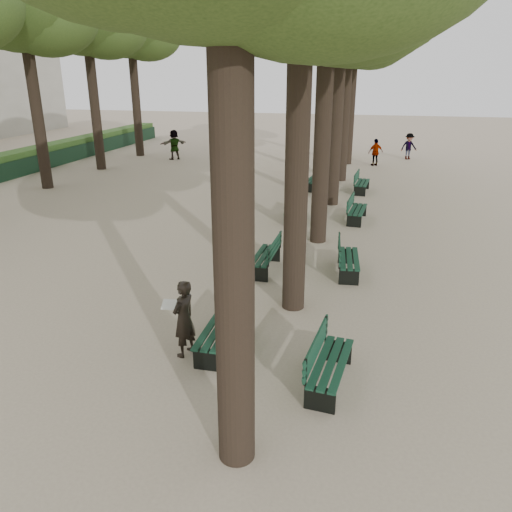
# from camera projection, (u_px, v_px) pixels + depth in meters

# --- Properties ---
(ground) EXTENTS (120.00, 120.00, 0.00)m
(ground) POSITION_uv_depth(u_px,v_px,m) (188.00, 367.00, 9.38)
(ground) COLOR tan
(ground) RESTS_ON ground
(tree_central_3) EXTENTS (6.00, 6.00, 9.95)m
(tree_central_3) POSITION_uv_depth(u_px,v_px,m) (343.00, 1.00, 18.26)
(tree_central_3) COLOR #33261C
(tree_central_3) RESTS_ON ground
(tree_central_4) EXTENTS (6.00, 6.00, 9.95)m
(tree_central_4) POSITION_uv_depth(u_px,v_px,m) (350.00, 15.00, 22.82)
(tree_central_4) COLOR #33261C
(tree_central_4) RESTS_ON ground
(tree_central_5) EXTENTS (6.00, 6.00, 9.95)m
(tree_central_5) POSITION_uv_depth(u_px,v_px,m) (356.00, 24.00, 27.38)
(tree_central_5) COLOR #33261C
(tree_central_5) RESTS_ON ground
(tree_far_4) EXTENTS (6.00, 6.00, 10.45)m
(tree_far_4) POSITION_uv_depth(u_px,v_px,m) (85.00, 11.00, 25.56)
(tree_far_4) COLOR #33261C
(tree_far_4) RESTS_ON ground
(tree_far_5) EXTENTS (6.00, 6.00, 10.45)m
(tree_far_5) POSITION_uv_depth(u_px,v_px,m) (130.00, 20.00, 30.13)
(tree_far_5) COLOR #33261C
(tree_far_5) RESTS_ON ground
(bench_left_0) EXTENTS (0.59, 1.80, 0.92)m
(bench_left_0) POSITION_uv_depth(u_px,v_px,m) (219.00, 337.00, 9.91)
(bench_left_0) COLOR black
(bench_left_0) RESTS_ON ground
(bench_left_1) EXTENTS (0.60, 1.81, 0.92)m
(bench_left_1) POSITION_uv_depth(u_px,v_px,m) (265.00, 261.00, 13.84)
(bench_left_1) COLOR black
(bench_left_1) RESTS_ON ground
(bench_left_2) EXTENTS (0.60, 1.81, 0.92)m
(bench_left_2) POSITION_uv_depth(u_px,v_px,m) (294.00, 213.00, 18.51)
(bench_left_2) COLOR black
(bench_left_2) RESTS_ON ground
(bench_left_3) EXTENTS (0.80, 1.86, 0.92)m
(bench_left_3) POSITION_uv_depth(u_px,v_px,m) (313.00, 183.00, 23.51)
(bench_left_3) COLOR black
(bench_left_3) RESTS_ON ground
(bench_right_0) EXTENTS (0.76, 1.85, 0.92)m
(bench_right_0) POSITION_uv_depth(u_px,v_px,m) (330.00, 371.00, 8.77)
(bench_right_0) COLOR black
(bench_right_0) RESTS_ON ground
(bench_right_1) EXTENTS (0.73, 1.84, 0.92)m
(bench_right_1) POSITION_uv_depth(u_px,v_px,m) (348.00, 264.00, 13.63)
(bench_right_1) COLOR black
(bench_right_1) RESTS_ON ground
(bench_right_2) EXTENTS (0.72, 1.84, 0.92)m
(bench_right_2) POSITION_uv_depth(u_px,v_px,m) (357.00, 214.00, 18.43)
(bench_right_2) COLOR black
(bench_right_2) RESTS_ON ground
(bench_right_3) EXTENTS (0.71, 1.84, 0.92)m
(bench_right_3) POSITION_uv_depth(u_px,v_px,m) (362.00, 186.00, 22.86)
(bench_right_3) COLOR black
(bench_right_3) RESTS_ON ground
(man_with_map) EXTENTS (0.68, 0.69, 1.56)m
(man_with_map) POSITION_uv_depth(u_px,v_px,m) (184.00, 319.00, 9.55)
(man_with_map) COLOR black
(man_with_map) RESTS_ON ground
(pedestrian_d) EXTENTS (0.82, 0.80, 1.67)m
(pedestrian_d) POSITION_uv_depth(u_px,v_px,m) (347.00, 144.00, 32.26)
(pedestrian_d) COLOR #262628
(pedestrian_d) RESTS_ON ground
(pedestrian_e) EXTENTS (1.47, 1.45, 1.84)m
(pedestrian_e) POSITION_uv_depth(u_px,v_px,m) (174.00, 145.00, 31.23)
(pedestrian_e) COLOR #262628
(pedestrian_e) RESTS_ON ground
(pedestrian_c) EXTENTS (0.95, 0.70, 1.55)m
(pedestrian_c) POSITION_uv_depth(u_px,v_px,m) (376.00, 152.00, 29.17)
(pedestrian_c) COLOR #262628
(pedestrian_c) RESTS_ON ground
(pedestrian_b) EXTENTS (1.08, 0.69, 1.61)m
(pedestrian_b) POSITION_uv_depth(u_px,v_px,m) (409.00, 146.00, 31.29)
(pedestrian_b) COLOR #262628
(pedestrian_b) RESTS_ON ground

